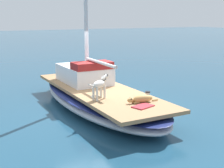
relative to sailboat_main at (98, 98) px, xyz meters
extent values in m
plane|color=navy|center=(0.00, 0.00, -0.34)|extent=(120.00, 120.00, 0.00)
ellipsoid|color=#B2B7C1|center=(0.00, 0.00, -0.06)|extent=(2.64, 7.25, 0.56)
ellipsoid|color=navy|center=(0.00, 0.00, 0.12)|extent=(2.65, 7.28, 0.08)
cube|color=#A37A51|center=(0.00, 0.00, 0.27)|extent=(2.18, 6.66, 0.10)
cylinder|color=silver|center=(-0.02, -0.20, 1.22)|extent=(0.10, 2.20, 0.10)
cube|color=silver|center=(-0.02, 1.20, 0.62)|extent=(1.44, 2.23, 0.60)
cube|color=maroon|center=(-0.02, 0.43, 1.04)|extent=(1.34, 0.73, 0.24)
ellipsoid|color=silver|center=(-0.55, -1.25, 0.77)|extent=(0.56, 0.44, 0.22)
cylinder|color=silver|center=(-0.42, -1.11, 0.51)|extent=(0.07, 0.07, 0.38)
cylinder|color=silver|center=(-0.35, -1.22, 0.51)|extent=(0.07, 0.07, 0.38)
cylinder|color=silver|center=(-0.74, -1.28, 0.51)|extent=(0.07, 0.07, 0.38)
cylinder|color=silver|center=(-0.67, -1.40, 0.51)|extent=(0.07, 0.07, 0.38)
cylinder|color=silver|center=(-0.34, -1.14, 0.88)|extent=(0.22, 0.19, 0.19)
ellipsoid|color=silver|center=(-0.24, -1.08, 0.94)|extent=(0.26, 0.22, 0.13)
cone|color=#504E4A|center=(-0.26, -1.04, 1.00)|extent=(0.05, 0.05, 0.06)
cone|color=#504E4A|center=(-0.21, -1.12, 1.00)|extent=(0.05, 0.05, 0.06)
torus|color=black|center=(-0.34, -1.14, 0.88)|extent=(0.17, 0.18, 0.10)
cylinder|color=silver|center=(-0.86, -1.43, 0.80)|extent=(0.22, 0.15, 0.12)
ellipsoid|color=tan|center=(0.39, -2.11, 0.43)|extent=(0.62, 0.31, 0.22)
ellipsoid|color=tan|center=(0.03, -2.07, 0.42)|extent=(0.21, 0.15, 0.13)
cone|color=#45331C|center=(0.02, -2.12, 0.48)|extent=(0.05, 0.05, 0.05)
cone|color=#45331C|center=(0.03, -2.03, 0.48)|extent=(0.05, 0.05, 0.05)
cylinder|color=tan|center=(0.18, -2.15, 0.35)|extent=(0.18, 0.07, 0.06)
cylinder|color=tan|center=(0.19, -2.03, 0.35)|extent=(0.18, 0.07, 0.06)
cylinder|color=tan|center=(0.78, -2.14, 0.35)|extent=(0.18, 0.06, 0.04)
cylinder|color=#B7B7BC|center=(0.75, -1.81, 0.36)|extent=(0.16, 0.16, 0.08)
cylinder|color=#B7B7BC|center=(0.75, -1.81, 0.45)|extent=(0.13, 0.13, 0.10)
cylinder|color=black|center=(0.75, -1.81, 0.52)|extent=(0.15, 0.15, 0.03)
torus|color=beige|center=(-0.54, -1.00, 0.35)|extent=(0.32, 0.32, 0.04)
cube|color=#C6333D|center=(0.16, -2.48, 0.34)|extent=(0.64, 0.52, 0.03)
camera|label=1|loc=(-4.22, -9.21, 2.68)|focal=50.22mm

